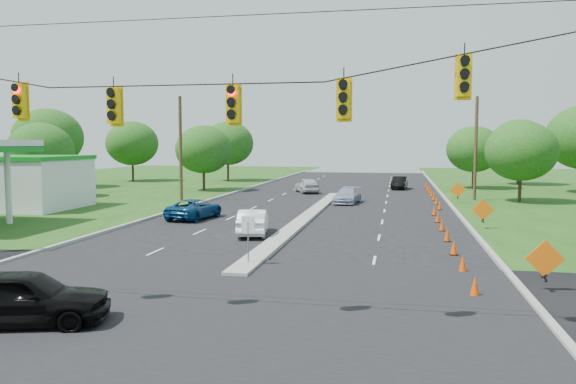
# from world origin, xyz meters

# --- Properties ---
(ground) EXTENTS (160.00, 160.00, 0.00)m
(ground) POSITION_xyz_m (0.00, 0.00, 0.00)
(ground) COLOR black
(ground) RESTS_ON ground
(cross_street) EXTENTS (160.00, 14.00, 0.02)m
(cross_street) POSITION_xyz_m (0.00, 0.00, 0.00)
(cross_street) COLOR black
(cross_street) RESTS_ON ground
(curb_left) EXTENTS (0.25, 110.00, 0.16)m
(curb_left) POSITION_xyz_m (-10.10, 30.00, 0.00)
(curb_left) COLOR gray
(curb_left) RESTS_ON ground
(curb_right) EXTENTS (0.25, 110.00, 0.16)m
(curb_right) POSITION_xyz_m (10.10, 30.00, 0.00)
(curb_right) COLOR gray
(curb_right) RESTS_ON ground
(median) EXTENTS (1.00, 34.00, 0.18)m
(median) POSITION_xyz_m (0.00, 21.00, 0.00)
(median) COLOR gray
(median) RESTS_ON ground
(median_sign) EXTENTS (0.55, 0.06, 2.05)m
(median_sign) POSITION_xyz_m (0.00, 6.00, 1.46)
(median_sign) COLOR gray
(median_sign) RESTS_ON ground
(signal_span) EXTENTS (25.60, 0.32, 9.00)m
(signal_span) POSITION_xyz_m (-0.05, -1.00, 4.97)
(signal_span) COLOR #422D1C
(signal_span) RESTS_ON ground
(utility_pole_far_left) EXTENTS (0.28, 0.28, 9.00)m
(utility_pole_far_left) POSITION_xyz_m (-12.50, 30.00, 4.50)
(utility_pole_far_left) COLOR #422D1C
(utility_pole_far_left) RESTS_ON ground
(utility_pole_far_right) EXTENTS (0.28, 0.28, 9.00)m
(utility_pole_far_right) POSITION_xyz_m (12.50, 35.00, 4.50)
(utility_pole_far_right) COLOR #422D1C
(utility_pole_far_right) RESTS_ON ground
(cone_0) EXTENTS (0.32, 0.32, 0.70)m
(cone_0) POSITION_xyz_m (8.45, 3.00, 0.35)
(cone_0) COLOR #EB4203
(cone_0) RESTS_ON ground
(cone_1) EXTENTS (0.32, 0.32, 0.70)m
(cone_1) POSITION_xyz_m (8.45, 6.50, 0.35)
(cone_1) COLOR #EB4203
(cone_1) RESTS_ON ground
(cone_2) EXTENTS (0.32, 0.32, 0.70)m
(cone_2) POSITION_xyz_m (8.45, 10.00, 0.35)
(cone_2) COLOR #EB4203
(cone_2) RESTS_ON ground
(cone_3) EXTENTS (0.32, 0.32, 0.70)m
(cone_3) POSITION_xyz_m (8.45, 13.50, 0.35)
(cone_3) COLOR #EB4203
(cone_3) RESTS_ON ground
(cone_4) EXTENTS (0.32, 0.32, 0.70)m
(cone_4) POSITION_xyz_m (8.45, 17.00, 0.35)
(cone_4) COLOR #EB4203
(cone_4) RESTS_ON ground
(cone_5) EXTENTS (0.32, 0.32, 0.70)m
(cone_5) POSITION_xyz_m (8.45, 20.50, 0.35)
(cone_5) COLOR #EB4203
(cone_5) RESTS_ON ground
(cone_6) EXTENTS (0.32, 0.32, 0.70)m
(cone_6) POSITION_xyz_m (8.45, 24.00, 0.35)
(cone_6) COLOR #EB4203
(cone_6) RESTS_ON ground
(cone_7) EXTENTS (0.32, 0.32, 0.70)m
(cone_7) POSITION_xyz_m (9.05, 27.50, 0.35)
(cone_7) COLOR #EB4203
(cone_7) RESTS_ON ground
(cone_8) EXTENTS (0.32, 0.32, 0.70)m
(cone_8) POSITION_xyz_m (9.05, 31.00, 0.35)
(cone_8) COLOR #EB4203
(cone_8) RESTS_ON ground
(cone_9) EXTENTS (0.32, 0.32, 0.70)m
(cone_9) POSITION_xyz_m (9.05, 34.50, 0.35)
(cone_9) COLOR #EB4203
(cone_9) RESTS_ON ground
(cone_10) EXTENTS (0.32, 0.32, 0.70)m
(cone_10) POSITION_xyz_m (9.05, 38.00, 0.35)
(cone_10) COLOR #EB4203
(cone_10) RESTS_ON ground
(cone_11) EXTENTS (0.32, 0.32, 0.70)m
(cone_11) POSITION_xyz_m (9.05, 41.50, 0.35)
(cone_11) COLOR #EB4203
(cone_11) RESTS_ON ground
(cone_12) EXTENTS (0.32, 0.32, 0.70)m
(cone_12) POSITION_xyz_m (9.05, 45.00, 0.35)
(cone_12) COLOR #EB4203
(cone_12) RESTS_ON ground
(cone_13) EXTENTS (0.32, 0.32, 0.70)m
(cone_13) POSITION_xyz_m (9.05, 48.50, 0.35)
(cone_13) COLOR #EB4203
(cone_13) RESTS_ON ground
(work_sign_0) EXTENTS (1.27, 0.58, 1.37)m
(work_sign_0) POSITION_xyz_m (10.80, 4.00, 1.09)
(work_sign_0) COLOR black
(work_sign_0) RESTS_ON ground
(work_sign_1) EXTENTS (1.27, 0.58, 1.37)m
(work_sign_1) POSITION_xyz_m (10.80, 18.00, 1.09)
(work_sign_1) COLOR black
(work_sign_1) RESTS_ON ground
(work_sign_2) EXTENTS (1.27, 0.58, 1.37)m
(work_sign_2) POSITION_xyz_m (10.80, 32.00, 1.09)
(work_sign_2) COLOR black
(work_sign_2) RESTS_ON ground
(tree_2) EXTENTS (5.88, 5.88, 6.86)m
(tree_2) POSITION_xyz_m (-26.00, 30.00, 4.34)
(tree_2) COLOR black
(tree_2) RESTS_ON ground
(tree_3) EXTENTS (7.56, 7.56, 8.82)m
(tree_3) POSITION_xyz_m (-32.00, 40.00, 5.58)
(tree_3) COLOR black
(tree_3) RESTS_ON ground
(tree_4) EXTENTS (6.72, 6.72, 7.84)m
(tree_4) POSITION_xyz_m (-28.00, 52.00, 4.96)
(tree_4) COLOR black
(tree_4) RESTS_ON ground
(tree_5) EXTENTS (5.88, 5.88, 6.86)m
(tree_5) POSITION_xyz_m (-14.00, 40.00, 4.34)
(tree_5) COLOR black
(tree_5) RESTS_ON ground
(tree_6) EXTENTS (6.72, 6.72, 7.84)m
(tree_6) POSITION_xyz_m (-16.00, 55.00, 4.96)
(tree_6) COLOR black
(tree_6) RESTS_ON ground
(tree_9) EXTENTS (5.88, 5.88, 6.86)m
(tree_9) POSITION_xyz_m (16.00, 34.00, 4.34)
(tree_9) COLOR black
(tree_9) RESTS_ON ground
(tree_11) EXTENTS (6.72, 6.72, 7.84)m
(tree_11) POSITION_xyz_m (20.00, 55.00, 4.96)
(tree_11) COLOR black
(tree_11) RESTS_ON ground
(tree_12) EXTENTS (5.88, 5.88, 6.86)m
(tree_12) POSITION_xyz_m (14.00, 48.00, 4.34)
(tree_12) COLOR black
(tree_12) RESTS_ON ground
(black_sedan) EXTENTS (4.92, 3.01, 1.57)m
(black_sedan) POSITION_xyz_m (-4.09, -2.42, 0.78)
(black_sedan) COLOR black
(black_sedan) RESTS_ON ground
(white_sedan) EXTENTS (2.23, 4.45, 1.40)m
(white_sedan) POSITION_xyz_m (-1.81, 13.70, 0.70)
(white_sedan) COLOR white
(white_sedan) RESTS_ON ground
(blue_pickup) EXTENTS (2.87, 5.01, 1.32)m
(blue_pickup) POSITION_xyz_m (-7.24, 19.21, 0.66)
(blue_pickup) COLOR navy
(blue_pickup) RESTS_ON ground
(silver_car_far) EXTENTS (2.28, 4.61, 1.29)m
(silver_car_far) POSITION_xyz_m (1.83, 30.74, 0.64)
(silver_car_far) COLOR #99A1BF
(silver_car_far) RESTS_ON ground
(silver_car_oncoming) EXTENTS (3.39, 4.78, 1.51)m
(silver_car_oncoming) POSITION_xyz_m (-3.07, 39.99, 0.76)
(silver_car_oncoming) COLOR silver
(silver_car_oncoming) RESTS_ON ground
(dark_car_receding) EXTENTS (1.87, 4.32, 1.38)m
(dark_car_receding) POSITION_xyz_m (6.14, 46.28, 0.69)
(dark_car_receding) COLOR black
(dark_car_receding) RESTS_ON ground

